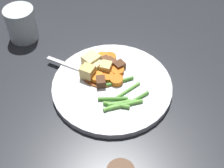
# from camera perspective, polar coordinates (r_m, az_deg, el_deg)

# --- Properties ---
(ground_plane) EXTENTS (3.00, 3.00, 0.00)m
(ground_plane) POSITION_cam_1_polar(r_m,az_deg,el_deg) (0.72, -0.00, -0.80)
(ground_plane) COLOR #26282D
(dinner_plate) EXTENTS (0.27, 0.27, 0.01)m
(dinner_plate) POSITION_cam_1_polar(r_m,az_deg,el_deg) (0.71, -0.00, -0.40)
(dinner_plate) COLOR white
(dinner_plate) RESTS_ON ground_plane
(stew_sauce) EXTENTS (0.10, 0.10, 0.00)m
(stew_sauce) POSITION_cam_1_polar(r_m,az_deg,el_deg) (0.73, -1.53, 2.43)
(stew_sauce) COLOR brown
(stew_sauce) RESTS_ON dinner_plate
(carrot_slice_0) EXTENTS (0.05, 0.05, 0.01)m
(carrot_slice_0) POSITION_cam_1_polar(r_m,az_deg,el_deg) (0.76, -0.44, 4.79)
(carrot_slice_0) COLOR orange
(carrot_slice_0) RESTS_ON dinner_plate
(carrot_slice_1) EXTENTS (0.04, 0.04, 0.01)m
(carrot_slice_1) POSITION_cam_1_polar(r_m,az_deg,el_deg) (0.71, 0.72, 0.82)
(carrot_slice_1) COLOR orange
(carrot_slice_1) RESTS_ON dinner_plate
(carrot_slice_2) EXTENTS (0.04, 0.04, 0.01)m
(carrot_slice_2) POSITION_cam_1_polar(r_m,az_deg,el_deg) (0.73, 0.98, 2.49)
(carrot_slice_2) COLOR orange
(carrot_slice_2) RESTS_ON dinner_plate
(carrot_slice_3) EXTENTS (0.04, 0.04, 0.01)m
(carrot_slice_3) POSITION_cam_1_polar(r_m,az_deg,el_deg) (0.76, -3.53, 4.71)
(carrot_slice_3) COLOR orange
(carrot_slice_3) RESTS_ON dinner_plate
(carrot_slice_4) EXTENTS (0.04, 0.04, 0.01)m
(carrot_slice_4) POSITION_cam_1_polar(r_m,az_deg,el_deg) (0.71, -0.45, 1.39)
(carrot_slice_4) COLOR orange
(carrot_slice_4) RESTS_ON dinner_plate
(carrot_slice_5) EXTENTS (0.04, 0.04, 0.01)m
(carrot_slice_5) POSITION_cam_1_polar(r_m,az_deg,el_deg) (0.76, -1.73, 4.86)
(carrot_slice_5) COLOR orange
(carrot_slice_5) RESTS_ON dinner_plate
(carrot_slice_6) EXTENTS (0.04, 0.04, 0.01)m
(carrot_slice_6) POSITION_cam_1_polar(r_m,az_deg,el_deg) (0.71, -2.72, 1.19)
(carrot_slice_6) COLOR orange
(carrot_slice_6) RESTS_ON dinner_plate
(carrot_slice_7) EXTENTS (0.04, 0.04, 0.01)m
(carrot_slice_7) POSITION_cam_1_polar(r_m,az_deg,el_deg) (0.73, -4.60, 2.72)
(carrot_slice_7) COLOR orange
(carrot_slice_7) RESTS_ON dinner_plate
(potato_chunk_0) EXTENTS (0.04, 0.04, 0.03)m
(potato_chunk_0) POSITION_cam_1_polar(r_m,az_deg,el_deg) (0.74, -3.85, 4.31)
(potato_chunk_0) COLOR #EAD68C
(potato_chunk_0) RESTS_ON dinner_plate
(potato_chunk_1) EXTENTS (0.04, 0.04, 0.02)m
(potato_chunk_1) POSITION_cam_1_polar(r_m,az_deg,el_deg) (0.73, -3.09, 3.41)
(potato_chunk_1) COLOR #EAD68C
(potato_chunk_1) RESTS_ON dinner_plate
(potato_chunk_2) EXTENTS (0.04, 0.04, 0.02)m
(potato_chunk_2) POSITION_cam_1_polar(r_m,az_deg,el_deg) (0.73, -1.10, 3.00)
(potato_chunk_2) COLOR #E5CC7A
(potato_chunk_2) RESTS_ON dinner_plate
(potato_chunk_3) EXTENTS (0.04, 0.04, 0.03)m
(potato_chunk_3) POSITION_cam_1_polar(r_m,az_deg,el_deg) (0.71, -4.46, 2.16)
(potato_chunk_3) COLOR #DBBC6B
(potato_chunk_3) RESTS_ON dinner_plate
(meat_chunk_0) EXTENTS (0.03, 0.03, 0.02)m
(meat_chunk_0) POSITION_cam_1_polar(r_m,az_deg,el_deg) (0.74, -1.58, 3.91)
(meat_chunk_0) COLOR brown
(meat_chunk_0) RESTS_ON dinner_plate
(meat_chunk_1) EXTENTS (0.02, 0.03, 0.02)m
(meat_chunk_1) POSITION_cam_1_polar(r_m,az_deg,el_deg) (0.74, 1.35, 3.42)
(meat_chunk_1) COLOR #56331E
(meat_chunk_1) RESTS_ON dinner_plate
(meat_chunk_2) EXTENTS (0.03, 0.03, 0.02)m
(meat_chunk_2) POSITION_cam_1_polar(r_m,az_deg,el_deg) (0.70, -2.07, 0.41)
(meat_chunk_2) COLOR #56331E
(meat_chunk_2) RESTS_ON dinner_plate
(meat_chunk_3) EXTENTS (0.03, 0.02, 0.02)m
(meat_chunk_3) POSITION_cam_1_polar(r_m,az_deg,el_deg) (0.74, -0.17, 4.00)
(meat_chunk_3) COLOR brown
(meat_chunk_3) RESTS_ON dinner_plate
(green_bean_0) EXTENTS (0.02, 0.07, 0.01)m
(green_bean_0) POSITION_cam_1_polar(r_m,az_deg,el_deg) (0.69, 3.03, -1.11)
(green_bean_0) COLOR #66AD42
(green_bean_0) RESTS_ON dinner_plate
(green_bean_1) EXTENTS (0.02, 0.07, 0.01)m
(green_bean_1) POSITION_cam_1_polar(r_m,az_deg,el_deg) (0.71, 1.42, 0.48)
(green_bean_1) COLOR #4C8E33
(green_bean_1) RESTS_ON dinner_plate
(green_bean_2) EXTENTS (0.04, 0.05, 0.01)m
(green_bean_2) POSITION_cam_1_polar(r_m,az_deg,el_deg) (0.66, 0.81, -3.86)
(green_bean_2) COLOR #599E38
(green_bean_2) RESTS_ON dinner_plate
(green_bean_3) EXTENTS (0.04, 0.06, 0.01)m
(green_bean_3) POSITION_cam_1_polar(r_m,az_deg,el_deg) (0.67, 0.16, -2.71)
(green_bean_3) COLOR #4C8E33
(green_bean_3) RESTS_ON dinner_plate
(green_bean_4) EXTENTS (0.03, 0.06, 0.01)m
(green_bean_4) POSITION_cam_1_polar(r_m,az_deg,el_deg) (0.67, 1.80, -3.47)
(green_bean_4) COLOR #66AD42
(green_bean_4) RESTS_ON dinner_plate
(green_bean_5) EXTENTS (0.03, 0.08, 0.01)m
(green_bean_5) POSITION_cam_1_polar(r_m,az_deg,el_deg) (0.66, 2.39, -3.81)
(green_bean_5) COLOR #66AD42
(green_bean_5) RESTS_ON dinner_plate
(green_bean_6) EXTENTS (0.02, 0.06, 0.01)m
(green_bean_6) POSITION_cam_1_polar(r_m,az_deg,el_deg) (0.66, 0.91, -3.93)
(green_bean_6) COLOR #66AD42
(green_bean_6) RESTS_ON dinner_plate
(green_bean_7) EXTENTS (0.01, 0.05, 0.01)m
(green_bean_7) POSITION_cam_1_polar(r_m,az_deg,el_deg) (0.68, 4.96, -2.52)
(green_bean_7) COLOR #4C8E33
(green_bean_7) RESTS_ON dinner_plate
(fork) EXTENTS (0.16, 0.11, 0.00)m
(fork) POSITION_cam_1_polar(r_m,az_deg,el_deg) (0.74, -5.80, 2.61)
(fork) COLOR silver
(fork) RESTS_ON dinner_plate
(water_glass) EXTENTS (0.08, 0.08, 0.09)m
(water_glass) POSITION_cam_1_polar(r_m,az_deg,el_deg) (0.86, -16.28, 10.55)
(water_glass) COLOR silver
(water_glass) RESTS_ON ground_plane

